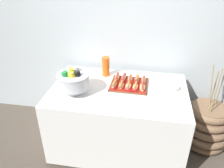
# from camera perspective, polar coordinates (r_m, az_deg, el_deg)

# --- Properties ---
(ground_plane) EXTENTS (10.00, 10.00, 0.00)m
(ground_plane) POSITION_cam_1_polar(r_m,az_deg,el_deg) (2.87, 1.47, -14.84)
(ground_plane) COLOR #4C4238
(back_wall) EXTENTS (6.00, 0.10, 2.60)m
(back_wall) POSITION_cam_1_polar(r_m,az_deg,el_deg) (2.75, 3.75, 14.53)
(back_wall) COLOR #B2BCC1
(back_wall) RESTS_ON ground_plane
(buffet_table) EXTENTS (1.44, 0.93, 0.79)m
(buffet_table) POSITION_cam_1_polar(r_m,az_deg,el_deg) (2.60, 1.58, -8.34)
(buffet_table) COLOR white
(buffet_table) RESTS_ON ground_plane
(floor_vase) EXTENTS (0.56, 0.56, 1.05)m
(floor_vase) POSITION_cam_1_polar(r_m,az_deg,el_deg) (2.95, 22.69, -9.71)
(floor_vase) COLOR brown
(floor_vase) RESTS_ON ground_plane
(serving_tray) EXTENTS (0.41, 0.37, 0.01)m
(serving_tray) POSITION_cam_1_polar(r_m,az_deg,el_deg) (2.46, 4.36, -0.21)
(serving_tray) COLOR brown
(serving_tray) RESTS_ON buffet_table
(hot_dog_0) EXTENTS (0.07, 0.18, 0.06)m
(hot_dog_0) POSITION_cam_1_polar(r_m,az_deg,el_deg) (2.40, 0.58, -0.19)
(hot_dog_0) COLOR red
(hot_dog_0) RESTS_ON serving_tray
(hot_dog_1) EXTENTS (0.06, 0.17, 0.06)m
(hot_dog_1) POSITION_cam_1_polar(r_m,az_deg,el_deg) (2.39, 2.35, -0.41)
(hot_dog_1) COLOR red
(hot_dog_1) RESTS_ON serving_tray
(hot_dog_2) EXTENTS (0.08, 0.16, 0.06)m
(hot_dog_2) POSITION_cam_1_polar(r_m,az_deg,el_deg) (2.38, 4.13, -0.60)
(hot_dog_2) COLOR red
(hot_dog_2) RESTS_ON serving_tray
(hot_dog_3) EXTENTS (0.07, 0.15, 0.06)m
(hot_dog_3) POSITION_cam_1_polar(r_m,az_deg,el_deg) (2.37, 5.93, -0.76)
(hot_dog_3) COLOR #B21414
(hot_dog_3) RESTS_ON serving_tray
(hot_dog_4) EXTENTS (0.07, 0.18, 0.06)m
(hot_dog_4) POSITION_cam_1_polar(r_m,az_deg,el_deg) (2.37, 7.73, -0.90)
(hot_dog_4) COLOR red
(hot_dog_4) RESTS_ON serving_tray
(hot_dog_5) EXTENTS (0.06, 0.16, 0.06)m
(hot_dog_5) POSITION_cam_1_polar(r_m,az_deg,el_deg) (2.54, 1.27, 1.61)
(hot_dog_5) COLOR red
(hot_dog_5) RESTS_ON serving_tray
(hot_dog_6) EXTENTS (0.07, 0.17, 0.06)m
(hot_dog_6) POSITION_cam_1_polar(r_m,az_deg,el_deg) (2.53, 2.95, 1.52)
(hot_dog_6) COLOR #B21414
(hot_dog_6) RESTS_ON serving_tray
(hot_dog_7) EXTENTS (0.06, 0.15, 0.06)m
(hot_dog_7) POSITION_cam_1_polar(r_m,az_deg,el_deg) (2.52, 4.63, 1.27)
(hot_dog_7) COLOR red
(hot_dog_7) RESTS_ON serving_tray
(hot_dog_8) EXTENTS (0.06, 0.15, 0.07)m
(hot_dog_8) POSITION_cam_1_polar(r_m,az_deg,el_deg) (2.51, 6.33, 1.20)
(hot_dog_8) COLOR red
(hot_dog_8) RESTS_ON serving_tray
(hot_dog_9) EXTENTS (0.06, 0.16, 0.06)m
(hot_dog_9) POSITION_cam_1_polar(r_m,az_deg,el_deg) (2.51, 8.02, 0.93)
(hot_dog_9) COLOR red
(hot_dog_9) RESTS_ON serving_tray
(punch_bowl) EXTENTS (0.33, 0.33, 0.26)m
(punch_bowl) POSITION_cam_1_polar(r_m,az_deg,el_deg) (2.29, -9.68, 1.06)
(punch_bowl) COLOR silver
(punch_bowl) RESTS_ON buffet_table
(cup_stack) EXTENTS (0.09, 0.09, 0.23)m
(cup_stack) POSITION_cam_1_polar(r_m,az_deg,el_deg) (2.61, -1.59, 4.44)
(cup_stack) COLOR #EA5B19
(cup_stack) RESTS_ON buffet_table
(donut) EXTENTS (0.12, 0.12, 0.04)m
(donut) POSITION_cam_1_polar(r_m,az_deg,el_deg) (2.48, 15.52, -0.73)
(donut) COLOR silver
(donut) RESTS_ON buffet_table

